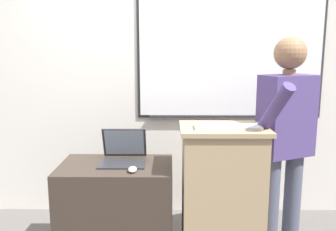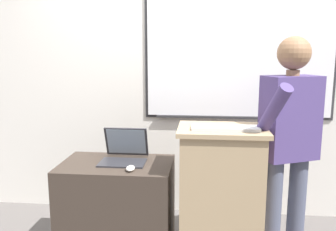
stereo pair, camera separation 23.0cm
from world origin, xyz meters
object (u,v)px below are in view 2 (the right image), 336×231
(lectern_podium, at_px, (220,200))
(computer_mouse_by_laptop, at_px, (130,168))
(laptop, at_px, (125,150))
(person_presenter, at_px, (289,136))
(wireless_keyboard, at_px, (225,128))
(side_desk, at_px, (118,210))

(lectern_podium, distance_m, computer_mouse_by_laptop, 0.67)
(computer_mouse_by_laptop, bearing_deg, laptop, 110.85)
(lectern_podium, distance_m, laptop, 0.79)
(lectern_podium, xyz_separation_m, laptop, (-0.71, 0.19, 0.29))
(person_presenter, height_order, computer_mouse_by_laptop, person_presenter)
(person_presenter, xyz_separation_m, laptop, (-1.20, 0.01, -0.14))
(lectern_podium, relative_size, laptop, 3.12)
(person_presenter, relative_size, wireless_keyboard, 3.75)
(side_desk, xyz_separation_m, computer_mouse_by_laptop, (0.14, -0.16, 0.39))
(lectern_podium, height_order, computer_mouse_by_laptop, lectern_podium)
(side_desk, distance_m, laptop, 0.45)
(side_desk, relative_size, person_presenter, 0.50)
(computer_mouse_by_laptop, bearing_deg, lectern_podium, 4.50)
(wireless_keyboard, height_order, computer_mouse_by_laptop, wireless_keyboard)
(side_desk, bearing_deg, person_presenter, 3.02)
(laptop, bearing_deg, person_presenter, -0.67)
(laptop, height_order, computer_mouse_by_laptop, laptop)
(person_presenter, height_order, wireless_keyboard, person_presenter)
(laptop, xyz_separation_m, computer_mouse_by_laptop, (0.09, -0.24, -0.06))
(person_presenter, bearing_deg, lectern_podium, 176.24)
(laptop, bearing_deg, wireless_keyboard, -18.47)
(side_desk, xyz_separation_m, wireless_keyboard, (0.78, -0.16, 0.69))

